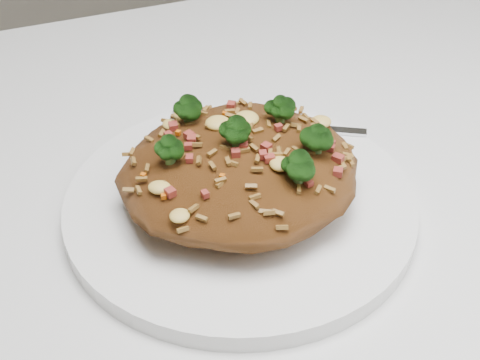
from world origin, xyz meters
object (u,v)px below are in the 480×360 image
at_px(dining_table, 385,280).
at_px(fork, 277,126).
at_px(plate, 240,204).
at_px(fried_rice, 240,161).

distance_m(dining_table, fork, 0.16).
bearing_deg(fork, plate, -100.65).
height_order(dining_table, fried_rice, fried_rice).
height_order(plate, fried_rice, fried_rice).
height_order(plate, fork, fork).
distance_m(dining_table, fried_rice, 0.18).
bearing_deg(dining_table, plate, 165.21).
distance_m(dining_table, plate, 0.16).
relative_size(dining_table, fork, 8.12).
relative_size(fried_rice, fork, 1.14).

